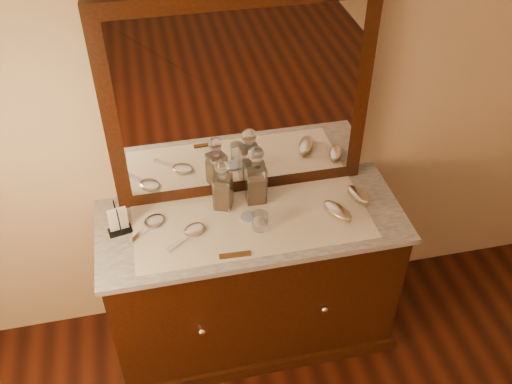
# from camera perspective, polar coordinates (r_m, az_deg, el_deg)

# --- Properties ---
(dresser_cabinet) EXTENTS (1.40, 0.55, 0.82)m
(dresser_cabinet) POSITION_cam_1_polar(r_m,az_deg,el_deg) (2.99, -0.41, -8.89)
(dresser_cabinet) COLOR black
(dresser_cabinet) RESTS_ON floor
(dresser_plinth) EXTENTS (1.46, 0.59, 0.08)m
(dresser_plinth) POSITION_cam_1_polar(r_m,az_deg,el_deg) (3.28, -0.38, -13.12)
(dresser_plinth) COLOR black
(dresser_plinth) RESTS_ON floor
(knob_left) EXTENTS (0.04, 0.04, 0.04)m
(knob_left) POSITION_cam_1_polar(r_m,az_deg,el_deg) (2.76, -5.43, -13.69)
(knob_left) COLOR silver
(knob_left) RESTS_ON dresser_cabinet
(knob_right) EXTENTS (0.04, 0.04, 0.04)m
(knob_right) POSITION_cam_1_polar(r_m,az_deg,el_deg) (2.84, 6.86, -11.56)
(knob_right) COLOR silver
(knob_right) RESTS_ON dresser_cabinet
(marble_top) EXTENTS (1.44, 0.59, 0.03)m
(marble_top) POSITION_cam_1_polar(r_m,az_deg,el_deg) (2.68, -0.46, -2.96)
(marble_top) COLOR silver
(marble_top) RESTS_ON dresser_cabinet
(mirror_frame) EXTENTS (1.20, 0.08, 1.00)m
(mirror_frame) POSITION_cam_1_polar(r_m,az_deg,el_deg) (2.56, -1.67, 9.17)
(mirror_frame) COLOR black
(mirror_frame) RESTS_ON marble_top
(mirror_glass) EXTENTS (1.06, 0.01, 0.86)m
(mirror_glass) POSITION_cam_1_polar(r_m,az_deg,el_deg) (2.54, -1.52, 8.79)
(mirror_glass) COLOR white
(mirror_glass) RESTS_ON marble_top
(lace_runner) EXTENTS (1.10, 0.45, 0.00)m
(lace_runner) POSITION_cam_1_polar(r_m,az_deg,el_deg) (2.66, -0.37, -2.98)
(lace_runner) COLOR silver
(lace_runner) RESTS_ON marble_top
(pin_dish) EXTENTS (0.10, 0.10, 0.01)m
(pin_dish) POSITION_cam_1_polar(r_m,az_deg,el_deg) (2.67, -0.72, -2.58)
(pin_dish) COLOR white
(pin_dish) RESTS_ON lace_runner
(comb) EXTENTS (0.14, 0.03, 0.01)m
(comb) POSITION_cam_1_polar(r_m,az_deg,el_deg) (2.50, -2.10, -6.29)
(comb) COLOR brown
(comb) RESTS_ON lace_runner
(napkin_rack) EXTENTS (0.12, 0.08, 0.16)m
(napkin_rack) POSITION_cam_1_polar(r_m,az_deg,el_deg) (2.65, -13.59, -2.82)
(napkin_rack) COLOR black
(napkin_rack) RESTS_ON marble_top
(decanter_left) EXTENTS (0.11, 0.11, 0.27)m
(decanter_left) POSITION_cam_1_polar(r_m,az_deg,el_deg) (2.67, -3.34, 0.31)
(decanter_left) COLOR brown
(decanter_left) RESTS_ON lace_runner
(decanter_right) EXTENTS (0.10, 0.10, 0.31)m
(decanter_right) POSITION_cam_1_polar(r_m,az_deg,el_deg) (2.70, -0.02, 1.21)
(decanter_right) COLOR brown
(decanter_right) RESTS_ON lace_runner
(brush_near) EXTENTS (0.14, 0.18, 0.05)m
(brush_near) POSITION_cam_1_polar(r_m,az_deg,el_deg) (2.70, 8.15, -1.96)
(brush_near) COLOR #907658
(brush_near) RESTS_ON lace_runner
(brush_far) EXTENTS (0.11, 0.16, 0.04)m
(brush_far) POSITION_cam_1_polar(r_m,az_deg,el_deg) (2.81, 10.18, -0.33)
(brush_far) COLOR #907658
(brush_far) RESTS_ON lace_runner
(hand_mirror_outer) EXTENTS (0.20, 0.20, 0.02)m
(hand_mirror_outer) POSITION_cam_1_polar(r_m,az_deg,el_deg) (2.68, -10.39, -3.14)
(hand_mirror_outer) COLOR silver
(hand_mirror_outer) RESTS_ON lace_runner
(hand_mirror_inner) EXTENTS (0.21, 0.18, 0.02)m
(hand_mirror_inner) POSITION_cam_1_polar(r_m,az_deg,el_deg) (2.61, -6.44, -4.01)
(hand_mirror_inner) COLOR silver
(hand_mirror_inner) RESTS_ON lace_runner
(tumblers) EXTENTS (0.07, 0.07, 0.08)m
(tumblers) POSITION_cam_1_polar(r_m,az_deg,el_deg) (2.60, 0.41, -2.92)
(tumblers) COLOR white
(tumblers) RESTS_ON lace_runner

